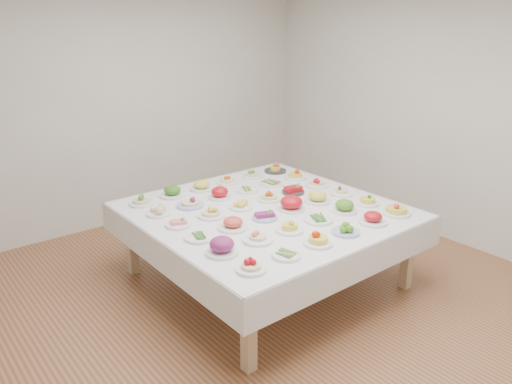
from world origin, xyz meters
TOP-DOWN VIEW (x-y plane):
  - room_envelope at (0.00, 0.00)m, footprint 5.02×5.02m
  - display_table at (0.21, 0.19)m, footprint 2.29×2.29m
  - dish_0 at (-0.65, -0.67)m, footprint 0.23×0.23m
  - dish_1 at (-0.31, -0.66)m, footprint 0.23×0.23m
  - dish_2 at (0.03, -0.66)m, footprint 0.23×0.23m
  - dish_3 at (0.37, -0.65)m, footprint 0.23×0.23m
  - dish_4 at (0.72, -0.65)m, footprint 0.25×0.25m
  - dish_5 at (1.06, -0.65)m, footprint 0.26×0.26m
  - dish_6 at (-0.66, -0.31)m, footprint 0.28×0.28m
  - dish_7 at (-0.30, -0.31)m, footprint 0.25×0.25m
  - dish_8 at (0.03, -0.33)m, footprint 0.23×0.23m
  - dish_9 at (0.38, -0.32)m, footprint 0.25×0.25m
  - dish_10 at (0.73, -0.32)m, footprint 0.23×0.23m
  - dish_11 at (1.05, -0.32)m, footprint 0.22×0.22m
  - dish_12 at (-0.65, 0.02)m, footprint 0.24×0.24m
  - dish_13 at (-0.31, 0.02)m, footprint 0.28×0.28m
  - dish_14 at (0.04, 0.02)m, footprint 0.23×0.23m
  - dish_15 at (0.38, 0.03)m, footprint 0.28×0.28m
  - dish_16 at (0.72, 0.02)m, footprint 0.25×0.25m
  - dish_17 at (1.07, 0.03)m, footprint 0.23×0.23m
  - dish_18 at (-0.64, 0.36)m, footprint 0.22×0.22m
  - dish_19 at (-0.30, 0.36)m, footprint 0.24×0.24m
  - dish_20 at (0.04, 0.36)m, footprint 0.23×0.23m
  - dish_21 at (0.38, 0.36)m, footprint 0.22×0.22m
  - dish_22 at (0.71, 0.37)m, footprint 0.23×0.23m
  - dish_23 at (1.07, 0.37)m, footprint 0.28×0.28m
  - dish_24 at (-0.65, 0.70)m, footprint 0.22×0.22m
  - dish_25 at (-0.31, 0.70)m, footprint 0.25×0.25m
  - dish_26 at (0.04, 0.71)m, footprint 0.25×0.25m
  - dish_27 at (0.38, 0.70)m, footprint 0.22×0.22m
  - dish_28 at (0.72, 0.71)m, footprint 0.24×0.24m
  - dish_29 at (1.07, 0.71)m, footprint 0.24×0.24m
  - dish_30 at (-0.65, 1.04)m, footprint 0.24×0.24m
  - dish_31 at (-0.30, 1.06)m, footprint 0.26×0.26m
  - dish_32 at (0.04, 1.04)m, footprint 0.24×0.24m
  - dish_33 at (0.37, 1.04)m, footprint 0.22×0.22m
  - dish_34 at (0.72, 1.05)m, footprint 0.23×0.23m
  - dish_35 at (1.06, 1.05)m, footprint 0.25×0.25m

SIDE VIEW (x-z plane):
  - display_table at x=0.21m, z-range 0.31..1.06m
  - dish_1 at x=-0.31m, z-range 0.74..0.79m
  - dish_27 at x=0.38m, z-range 0.75..0.80m
  - dish_12 at x=-0.65m, z-range 0.75..0.80m
  - dish_9 at x=0.38m, z-range 0.75..0.80m
  - dish_28 at x=0.72m, z-range 0.75..0.81m
  - dish_18 at x=-0.64m, z-range 0.74..0.82m
  - dish_20 at x=0.04m, z-range 0.74..0.83m
  - dish_3 at x=0.37m, z-range 0.74..0.84m
  - dish_14 at x=0.04m, z-range 0.74..0.85m
  - dish_24 at x=-0.65m, z-range 0.74..0.84m
  - dish_11 at x=1.05m, z-range 0.74..0.85m
  - dish_33 at x=0.37m, z-range 0.74..0.85m
  - dish_22 at x=0.71m, z-range 0.74..0.85m
  - dish_17 at x=1.07m, z-range 0.74..0.86m
  - dish_34 at x=0.72m, z-range 0.74..0.86m
  - dish_8 at x=0.03m, z-range 0.74..0.87m
  - dish_35 at x=1.06m, z-range 0.74..0.87m
  - dish_7 at x=-0.30m, z-range 0.74..0.87m
  - dish_29 at x=1.07m, z-range 0.74..0.88m
  - dish_21 at x=0.38m, z-range 0.75..0.88m
  - dish_10 at x=0.73m, z-range 0.75..0.88m
  - dish_0 at x=-0.65m, z-range 0.75..0.88m
  - dish_2 at x=0.03m, z-range 0.75..0.88m
  - dish_32 at x=0.04m, z-range 0.75..0.88m
  - dish_25 at x=-0.31m, z-range 0.75..0.89m
  - dish_30 at x=-0.65m, z-range 0.75..0.89m
  - dish_31 at x=-0.30m, z-range 0.75..0.89m
  - dish_26 at x=0.04m, z-range 0.75..0.89m
  - dish_19 at x=-0.30m, z-range 0.75..0.89m
  - dish_4 at x=0.72m, z-range 0.75..0.89m
  - dish_23 at x=1.07m, z-range 0.75..0.90m
  - dish_5 at x=1.06m, z-range 0.75..0.90m
  - dish_13 at x=-0.31m, z-range 0.75..0.90m
  - dish_16 at x=0.72m, z-range 0.75..0.90m
  - dish_15 at x=0.38m, z-range 0.75..0.91m
  - dish_6 at x=-0.66m, z-range 0.75..0.91m
  - room_envelope at x=0.00m, z-range 0.43..3.24m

